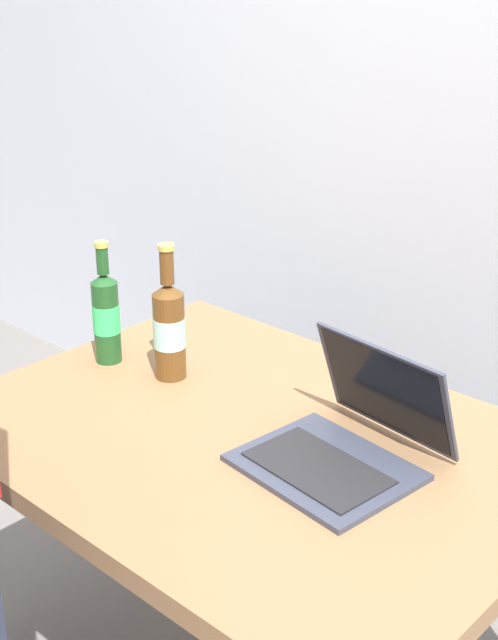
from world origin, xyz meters
TOP-DOWN VIEW (x-y plane):
  - desk at (0.00, 0.00)m, footprint 1.22×0.89m
  - laptop at (0.20, 0.05)m, footprint 0.35×0.37m
  - beer_bottle_green at (-0.49, 0.02)m, footprint 0.06×0.06m
  - beer_bottle_amber at (-0.31, 0.07)m, footprint 0.07×0.07m
  - back_wall at (0.00, 0.91)m, footprint 6.00×0.10m

SIDE VIEW (x-z plane):
  - desk at x=0.00m, z-range 0.24..0.95m
  - laptop at x=0.20m, z-range 0.64..0.86m
  - beer_bottle_green at x=-0.49m, z-range 0.67..0.97m
  - beer_bottle_amber at x=-0.31m, z-range 0.67..0.99m
  - back_wall at x=0.00m, z-range 0.00..2.60m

